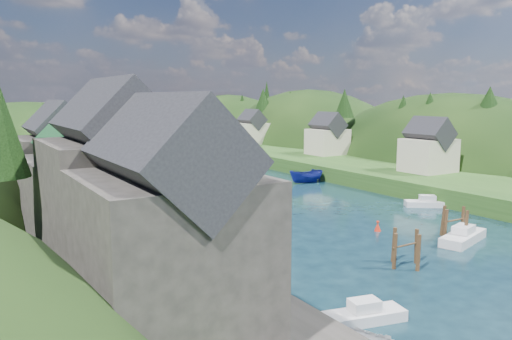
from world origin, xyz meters
TOP-DOWN VIEW (x-y plane):
  - ground at (0.00, 50.00)m, footprint 600.00×600.00m
  - hillside_right at (45.00, 75.00)m, footprint 36.00×245.56m
  - far_hills at (1.22, 174.01)m, footprint 103.00×68.00m
  - hill_trees at (1.31, 64.03)m, footprint 91.40×151.92m
  - quay_left at (-24.00, 20.00)m, footprint 12.00×110.00m
  - terrace_left_grass at (-31.00, 20.00)m, footprint 12.00×110.00m
  - quayside_buildings at (-26.00, 6.39)m, footprint 8.00×35.84m
  - boat_sheds at (-26.00, 39.00)m, footprint 7.00×21.00m
  - terrace_right at (25.00, 40.00)m, footprint 16.00×120.00m
  - right_bank_cottages at (28.00, 48.33)m, footprint 9.00×59.24m
  - piling_cluster_near at (-3.72, -1.13)m, footprint 3.07×2.88m
  - piling_cluster_far at (6.46, 1.89)m, footprint 3.13×2.93m
  - channel_buoy_near at (2.20, 7.79)m, footprint 0.70×0.70m
  - channel_buoy_far at (0.44, 21.33)m, footprint 0.70×0.70m
  - moored_boats at (-0.58, 20.52)m, footprint 37.73×93.37m

SIDE VIEW (x-z plane):
  - far_hills at x=1.22m, z-range -32.80..11.20m
  - hillside_right at x=45.00m, z-range -31.41..16.59m
  - ground at x=0.00m, z-range 0.00..0.00m
  - channel_buoy_near at x=2.20m, z-range -0.07..1.03m
  - channel_buoy_far at x=0.44m, z-range -0.07..1.03m
  - moored_boats at x=-0.58m, z-range -0.54..1.82m
  - quay_left at x=-24.00m, z-range 0.00..2.00m
  - piling_cluster_near at x=-3.72m, z-range -0.57..2.94m
  - terrace_right at x=25.00m, z-range 0.00..2.40m
  - terrace_left_grass at x=-31.00m, z-range 0.00..2.50m
  - piling_cluster_far at x=6.46m, z-range -0.57..3.07m
  - boat_sheds at x=-26.00m, z-range 1.52..9.02m
  - right_bank_cottages at x=28.00m, z-range 1.64..10.05m
  - quayside_buildings at x=-26.00m, z-range 0.64..13.54m
  - hill_trees at x=1.31m, z-range 4.60..17.52m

